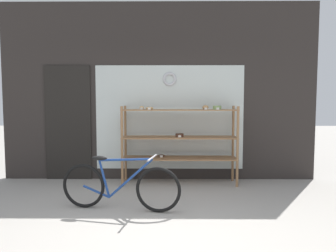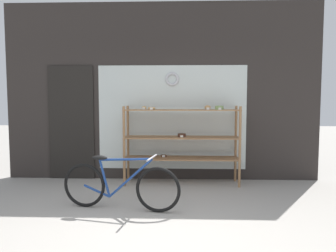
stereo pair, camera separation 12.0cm
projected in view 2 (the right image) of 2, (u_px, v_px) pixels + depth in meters
The scene contains 4 objects.
ground_plane at pixel (147, 239), 3.48m from camera, with size 30.00×30.00×0.00m, color gray.
storefront_facade at pixel (159, 94), 6.03m from camera, with size 5.76×0.13×3.24m.
display_case at pixel (182, 136), 5.71m from camera, with size 2.00×0.46×1.38m.
bicycle at pixel (120, 185), 4.40m from camera, with size 1.64×0.47×0.74m.
Camera 2 is at (0.35, -3.36, 1.48)m, focal length 35.00 mm.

